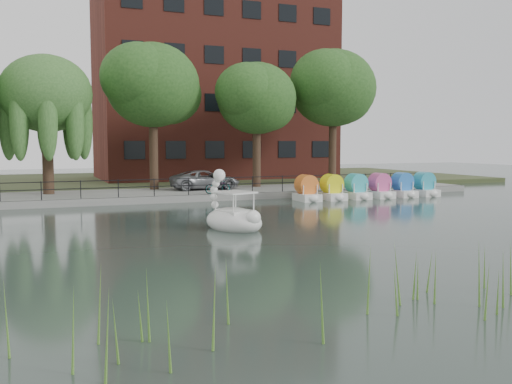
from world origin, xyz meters
TOP-DOWN VIEW (x-y plane):
  - ground_plane at (0.00, 0.00)m, footprint 120.00×120.00m
  - promenade at (0.00, 16.00)m, footprint 40.00×6.00m
  - kerb at (0.00, 13.05)m, footprint 40.00×0.25m
  - land_strip at (0.00, 30.00)m, footprint 60.00×22.00m
  - railing at (0.00, 13.25)m, footprint 32.00×0.05m
  - apartment_building at (7.00, 29.97)m, footprint 20.00×10.07m
  - willow_mid at (-7.50, 17.00)m, footprint 5.32×5.32m
  - broadleaf_center at (-1.00, 18.00)m, footprint 6.00×6.00m
  - broadleaf_right at (6.00, 17.50)m, footprint 5.40×5.40m
  - broadleaf_far at (12.50, 18.50)m, footprint 6.30×6.30m
  - minivan at (2.04, 16.62)m, footprint 2.51×5.21m
  - bicycle at (1.88, 13.54)m, footprint 0.96×1.81m
  - swan_boat at (-1.12, 2.45)m, footprint 2.57×3.20m
  - pedal_boat_row at (10.85, 11.11)m, footprint 9.65×1.70m

SIDE VIEW (x-z plane):
  - ground_plane at x=0.00m, z-range 0.00..0.00m
  - land_strip at x=0.00m, z-range 0.00..0.36m
  - promenade at x=0.00m, z-range 0.00..0.40m
  - kerb at x=0.00m, z-range 0.00..0.40m
  - swan_boat at x=-1.12m, z-range -0.66..1.70m
  - pedal_boat_row at x=10.85m, z-range -0.09..1.31m
  - bicycle at x=1.88m, z-range 0.40..1.40m
  - minivan at x=2.04m, z-range 0.40..1.83m
  - railing at x=0.00m, z-range 0.65..1.65m
  - willow_mid at x=-7.50m, z-range 2.17..10.32m
  - broadleaf_right at x=6.00m, z-range 2.22..10.55m
  - broadleaf_center at x=-1.00m, z-range 2.44..11.69m
  - broadleaf_far at x=12.50m, z-range 2.54..12.25m
  - apartment_building at x=7.00m, z-range 0.36..18.36m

